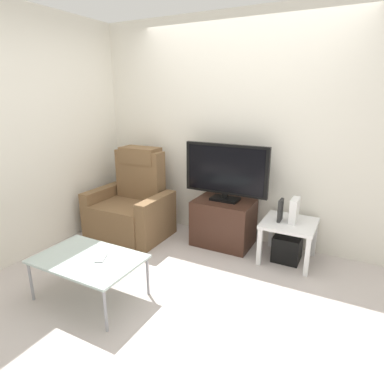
% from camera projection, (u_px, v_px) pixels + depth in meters
% --- Properties ---
extents(ground_plane, '(6.40, 6.40, 0.00)m').
position_uv_depth(ground_plane, '(197.00, 278.00, 3.15)').
color(ground_plane, '#BCB2AD').
extents(wall_back, '(6.40, 0.06, 2.60)m').
position_uv_depth(wall_back, '(242.00, 132.00, 3.73)').
color(wall_back, silver).
rests_on(wall_back, ground).
extents(wall_side, '(0.06, 4.48, 2.60)m').
position_uv_depth(wall_side, '(49.00, 134.00, 3.61)').
color(wall_side, silver).
rests_on(wall_side, ground).
extents(tv_stand, '(0.68, 0.48, 0.54)m').
position_uv_depth(tv_stand, '(224.00, 222.00, 3.80)').
color(tv_stand, '#3D2319').
rests_on(tv_stand, ground).
extents(television, '(0.99, 0.20, 0.65)m').
position_uv_depth(television, '(226.00, 171.00, 3.64)').
color(television, black).
rests_on(television, tv_stand).
extents(recliner_armchair, '(0.98, 0.78, 1.08)m').
position_uv_depth(recliner_armchair, '(132.00, 205.00, 4.09)').
color(recliner_armchair, brown).
rests_on(recliner_armchair, ground).
extents(side_table, '(0.54, 0.54, 0.44)m').
position_uv_depth(side_table, '(289.00, 228.00, 3.39)').
color(side_table, white).
rests_on(side_table, ground).
extents(subwoofer_box, '(0.28, 0.28, 0.28)m').
position_uv_depth(subwoofer_box, '(287.00, 248.00, 3.46)').
color(subwoofer_box, black).
rests_on(subwoofer_box, ground).
extents(book_upright, '(0.03, 0.14, 0.24)m').
position_uv_depth(book_upright, '(280.00, 210.00, 3.36)').
color(book_upright, '#262626').
rests_on(book_upright, side_table).
extents(game_console, '(0.07, 0.20, 0.26)m').
position_uv_depth(game_console, '(294.00, 210.00, 3.33)').
color(game_console, white).
rests_on(game_console, side_table).
extents(coffee_table, '(0.90, 0.60, 0.38)m').
position_uv_depth(coffee_table, '(88.00, 260.00, 2.75)').
color(coffee_table, '#B2C6C1').
rests_on(coffee_table, ground).
extents(cell_phone, '(0.13, 0.17, 0.01)m').
position_uv_depth(cell_phone, '(101.00, 258.00, 2.74)').
color(cell_phone, '#B7B7BC').
rests_on(cell_phone, coffee_table).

